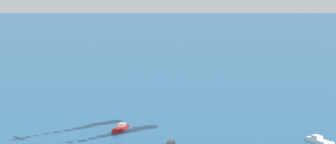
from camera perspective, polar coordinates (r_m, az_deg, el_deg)
name	(u,v)px	position (r m, az deg, el deg)	size (l,w,h in m)	color
motorboat_offshore	(321,142)	(194.78, 13.68, -6.14)	(10.32, 3.87, 2.92)	white
motorboat_mid_cluster	(120,129)	(206.56, -4.37, -5.13)	(8.06, 9.04, 2.80)	#B21E1E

